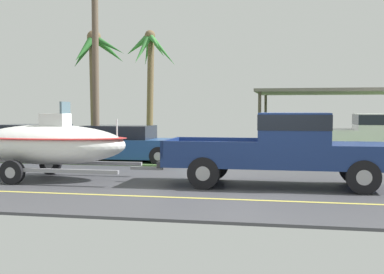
% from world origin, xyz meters
% --- Properties ---
extents(ground, '(36.00, 22.00, 0.11)m').
position_xyz_m(ground, '(0.00, 8.38, -0.01)').
color(ground, '#424247').
extents(pickup_truck_towing, '(6.00, 1.98, 1.89)m').
position_xyz_m(pickup_truck_towing, '(0.79, 0.36, 1.05)').
color(pickup_truck_towing, navy).
rests_on(pickup_truck_towing, ground).
extents(boat_on_trailer, '(5.91, 2.37, 2.19)m').
position_xyz_m(boat_on_trailer, '(-6.00, 0.36, 1.00)').
color(boat_on_trailer, gray).
rests_on(boat_on_trailer, ground).
extents(parked_pickup_background, '(5.60, 2.13, 1.82)m').
position_xyz_m(parked_pickup_background, '(4.01, 7.98, 1.02)').
color(parked_pickup_background, silver).
rests_on(parked_pickup_background, ground).
extents(parked_sedan_near, '(4.45, 1.81, 1.38)m').
position_xyz_m(parked_sedan_near, '(-5.41, 5.20, 0.67)').
color(parked_sedan_near, '#234C89').
rests_on(parked_sedan_near, ground).
extents(parked_sedan_far, '(4.77, 1.85, 1.38)m').
position_xyz_m(parked_sedan_far, '(-9.19, 5.67, 0.67)').
color(parked_sedan_far, '#234C89').
rests_on(parked_sedan_far, ground).
extents(carport_awning, '(7.55, 5.71, 2.89)m').
position_xyz_m(carport_awning, '(2.91, 12.02, 2.77)').
color(carport_awning, '#4C4238').
rests_on(carport_awning, ground).
extents(palm_tree_near_left, '(3.03, 2.50, 6.21)m').
position_xyz_m(palm_tree_near_left, '(-6.71, 13.21, 4.57)').
color(palm_tree_near_left, brown).
rests_on(palm_tree_near_left, ground).
extents(palm_tree_near_right, '(2.73, 3.00, 5.61)m').
position_xyz_m(palm_tree_near_right, '(-8.13, 9.12, 4.11)').
color(palm_tree_near_right, brown).
rests_on(palm_tree_near_right, ground).
extents(utility_pole, '(0.24, 1.80, 7.01)m').
position_xyz_m(utility_pole, '(-6.30, 4.71, 3.65)').
color(utility_pole, brown).
rests_on(utility_pole, ground).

